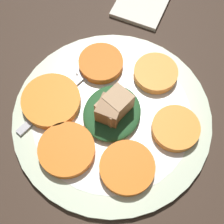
# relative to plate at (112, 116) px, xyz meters

# --- Properties ---
(table_slab) EXTENTS (1.20, 1.20, 0.02)m
(table_slab) POSITION_rel_plate_xyz_m (0.00, 0.00, -0.02)
(table_slab) COLOR #38281E
(table_slab) RESTS_ON ground
(plate) EXTENTS (0.30, 0.30, 0.01)m
(plate) POSITION_rel_plate_xyz_m (0.00, 0.00, 0.00)
(plate) COLOR beige
(plate) RESTS_ON table_slab
(carrot_slice_0) EXTENTS (0.07, 0.07, 0.01)m
(carrot_slice_0) POSITION_rel_plate_xyz_m (-0.09, 0.04, 0.01)
(carrot_slice_0) COLOR #F9953A
(carrot_slice_0) RESTS_ON plate
(carrot_slice_1) EXTENTS (0.07, 0.07, 0.01)m
(carrot_slice_1) POSITION_rel_plate_xyz_m (-0.07, -0.05, 0.01)
(carrot_slice_1) COLOR orange
(carrot_slice_1) RESTS_ON plate
(carrot_slice_2) EXTENTS (0.09, 0.09, 0.01)m
(carrot_slice_2) POSITION_rel_plate_xyz_m (0.02, -0.09, 0.01)
(carrot_slice_2) COLOR orange
(carrot_slice_2) RESTS_ON plate
(carrot_slice_3) EXTENTS (0.08, 0.08, 0.01)m
(carrot_slice_3) POSITION_rel_plate_xyz_m (0.08, -0.04, 0.01)
(carrot_slice_3) COLOR orange
(carrot_slice_3) RESTS_ON plate
(carrot_slice_4) EXTENTS (0.08, 0.08, 0.01)m
(carrot_slice_4) POSITION_rel_plate_xyz_m (0.07, 0.05, 0.01)
(carrot_slice_4) COLOR orange
(carrot_slice_4) RESTS_ON plate
(carrot_slice_5) EXTENTS (0.07, 0.07, 0.01)m
(carrot_slice_5) POSITION_rel_plate_xyz_m (-0.01, 0.10, 0.01)
(carrot_slice_5) COLOR orange
(carrot_slice_5) RESTS_ON plate
(center_pile) EXTENTS (0.10, 0.09, 0.05)m
(center_pile) POSITION_rel_plate_xyz_m (0.00, 0.00, 0.02)
(center_pile) COLOR #235128
(center_pile) RESTS_ON plate
(fork) EXTENTS (0.19, 0.08, 0.00)m
(fork) POSITION_rel_plate_xyz_m (-0.01, -0.08, 0.01)
(fork) COLOR #B2B2B7
(fork) RESTS_ON plate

